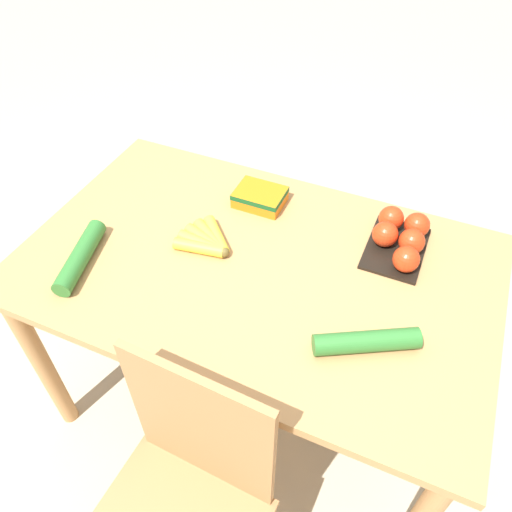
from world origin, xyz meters
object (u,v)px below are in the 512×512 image
chair (183,507)px  tomato_pack (401,237)px  carrot_bag (260,196)px  cucumber_near (366,341)px  cucumber_far (80,257)px  banana_bunch (207,241)px

chair → tomato_pack: bearing=72.6°
carrot_bag → cucumber_near: 0.63m
cucumber_near → cucumber_far: bearing=3.0°
chair → cucumber_far: size_ratio=3.41×
banana_bunch → carrot_bag: carrot_bag is taller
banana_bunch → cucumber_far: (0.30, 0.21, 0.01)m
carrot_bag → cucumber_near: bearing=138.3°
banana_bunch → tomato_pack: bearing=-157.1°
chair → banana_bunch: (0.23, -0.61, 0.31)m
cucumber_near → cucumber_far: size_ratio=0.96×
cucumber_near → carrot_bag: bearing=-41.7°
carrot_bag → chair: bearing=100.6°
chair → carrot_bag: (0.16, -0.86, 0.32)m
carrot_bag → cucumber_near: cucumber_near is taller
banana_bunch → carrot_bag: (-0.07, -0.25, 0.01)m
chair → tomato_pack: size_ratio=3.76×
tomato_pack → cucumber_near: 0.39m
chair → cucumber_far: (0.53, -0.40, 0.32)m
cucumber_near → chair: bearing=55.3°
chair → cucumber_near: size_ratio=3.56×
chair → banana_bunch: size_ratio=5.39×
banana_bunch → tomato_pack: tomato_pack is taller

